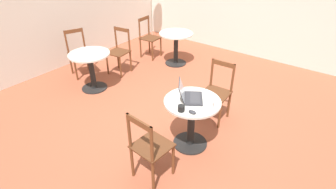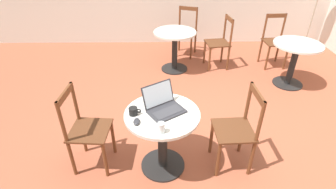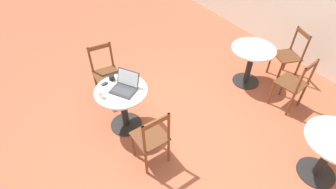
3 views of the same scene
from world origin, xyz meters
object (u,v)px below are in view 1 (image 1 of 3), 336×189
(cafe_table_far, at_px, (91,64))
(mouse, at_px, (192,112))
(cafe_table_near, at_px, (192,114))
(drinking_glass, at_px, (212,105))
(chair_near_right, at_px, (217,92))
(laptop, at_px, (190,96))
(chair_mid_back, at_px, (149,38))
(chair_far_right, at_px, (119,52))
(chair_near_left, at_px, (150,148))
(cafe_table_mid, at_px, (176,42))
(chair_far_back, at_px, (79,53))
(mug, at_px, (181,108))

(cafe_table_far, relative_size, mouse, 7.36)
(cafe_table_near, bearing_deg, drinking_glass, -91.17)
(cafe_table_near, distance_m, cafe_table_far, 2.34)
(chair_near_right, height_order, laptop, laptop)
(cafe_table_far, xyz_separation_m, mouse, (-0.44, -2.47, 0.23))
(chair_mid_back, bearing_deg, chair_far_right, -176.23)
(cafe_table_far, distance_m, chair_near_left, 2.48)
(chair_mid_back, relative_size, chair_far_right, 1.00)
(chair_near_right, height_order, drinking_glass, chair_near_right)
(cafe_table_mid, distance_m, chair_far_right, 1.26)
(cafe_table_near, xyz_separation_m, cafe_table_far, (0.21, 2.33, 0.00))
(cafe_table_near, xyz_separation_m, chair_near_right, (0.77, 0.04, -0.04))
(chair_mid_back, relative_size, chair_far_back, 1.00)
(chair_far_back, distance_m, mug, 3.13)
(cafe_table_near, bearing_deg, chair_near_right, 2.61)
(chair_near_left, relative_size, chair_mid_back, 1.00)
(cafe_table_near, distance_m, chair_far_right, 2.64)
(chair_near_right, height_order, mug, chair_near_right)
(laptop, height_order, mouse, laptop)
(chair_near_left, xyz_separation_m, mouse, (0.56, -0.20, 0.27))
(cafe_table_near, distance_m, drinking_glass, 0.38)
(chair_near_left, height_order, chair_near_right, same)
(cafe_table_near, bearing_deg, mouse, -148.21)
(chair_far_right, xyz_separation_m, mouse, (-1.26, -2.57, 0.27))
(cafe_table_mid, height_order, drinking_glass, drinking_glass)
(chair_near_left, relative_size, drinking_glass, 9.21)
(cafe_table_mid, height_order, chair_far_back, chair_far_back)
(chair_mid_back, bearing_deg, chair_near_right, -117.30)
(cafe_table_far, height_order, chair_far_back, chair_far_back)
(cafe_table_far, bearing_deg, drinking_glass, -94.79)
(chair_mid_back, xyz_separation_m, mug, (-2.32, -2.51, 0.29))
(mouse, bearing_deg, chair_near_right, 10.09)
(cafe_table_mid, relative_size, chair_far_right, 0.79)
(laptop, height_order, mug, laptop)
(chair_far_back, relative_size, chair_far_right, 1.00)
(laptop, distance_m, mouse, 0.32)
(cafe_table_far, distance_m, drinking_glass, 2.62)
(cafe_table_near, distance_m, cafe_table_mid, 2.73)
(chair_far_right, bearing_deg, cafe_table_mid, -32.58)
(cafe_table_mid, bearing_deg, mug, -143.26)
(chair_mid_back, xyz_separation_m, drinking_glass, (-2.05, -2.77, 0.30))
(mouse, bearing_deg, drinking_glass, -30.18)
(cafe_table_far, distance_m, laptop, 2.30)
(laptop, bearing_deg, chair_far_right, 66.98)
(laptop, bearing_deg, cafe_table_near, -107.02)
(drinking_glass, bearing_deg, mouse, 149.82)
(cafe_table_mid, xyz_separation_m, chair_near_right, (-1.32, -1.72, -0.04))
(laptop, bearing_deg, chair_far_back, 81.47)
(cafe_table_near, bearing_deg, chair_near_left, 175.73)
(cafe_table_near, relative_size, chair_near_left, 0.79)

